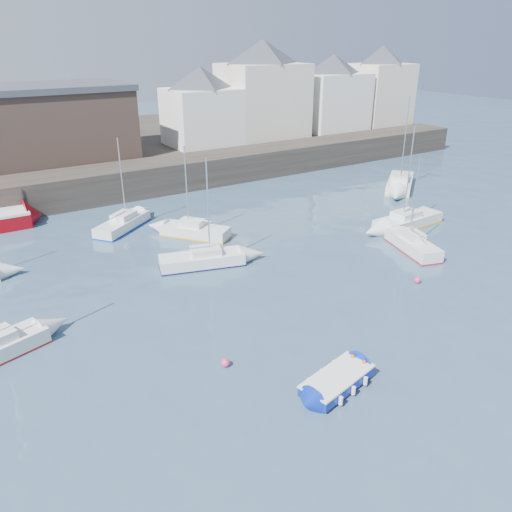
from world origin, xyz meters
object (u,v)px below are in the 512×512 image
sailboat_b (202,259)px  sailboat_h (123,223)px  sailboat_g (400,183)px  sailboat_d (408,221)px  buoy_near (226,366)px  blue_dinghy (337,381)px  buoy_far (174,266)px  buoy_mid (417,283)px  sailboat_f (195,231)px  sailboat_c (412,244)px

sailboat_b → sailboat_h: 10.46m
sailboat_b → sailboat_g: bearing=13.7°
sailboat_d → buoy_near: 24.43m
blue_dinghy → buoy_near: bearing=130.0°
sailboat_g → buoy_far: 28.98m
buoy_mid → sailboat_f: bearing=119.7°
buoy_far → sailboat_f: bearing=49.2°
sailboat_c → sailboat_d: sailboat_d is taller
sailboat_h → buoy_far: sailboat_h is taller
sailboat_b → buoy_mid: (10.72, -9.93, -0.50)m
sailboat_b → sailboat_c: bearing=-22.5°
buoy_near → sailboat_c: bearing=15.1°
sailboat_g → buoy_mid: 23.00m
blue_dinghy → buoy_mid: (11.54, 5.39, -0.40)m
buoy_near → sailboat_d: bearing=21.6°
blue_dinghy → sailboat_g: (27.60, 21.85, 0.14)m
sailboat_b → buoy_near: 11.95m
sailboat_f → blue_dinghy: bearing=-97.8°
sailboat_b → sailboat_g: 27.56m
blue_dinghy → buoy_far: blue_dinghy is taller
sailboat_c → buoy_far: bearing=156.3°
sailboat_g → sailboat_h: sailboat_g is taller
sailboat_g → sailboat_d: bearing=-134.1°
sailboat_d → buoy_near: size_ratio=19.04×
sailboat_g → buoy_mid: sailboat_g is taller
sailboat_d → sailboat_f: sailboat_d is taller
blue_dinghy → sailboat_h: bearing=93.3°
sailboat_c → buoy_far: (-16.26, 7.12, -0.54)m
blue_dinghy → buoy_far: 16.43m
buoy_near → sailboat_h: bearing=84.6°
sailboat_f → sailboat_g: bearing=2.7°
blue_dinghy → buoy_mid: size_ratio=9.30×
blue_dinghy → sailboat_g: sailboat_g is taller
sailboat_d → buoy_mid: (-7.65, -7.80, -0.51)m
sailboat_d → buoy_far: sailboat_d is taller
buoy_near → buoy_far: bearing=77.8°
sailboat_c → buoy_near: (-18.91, -5.09, -0.54)m
blue_dinghy → buoy_near: blue_dinghy is taller
buoy_near → buoy_mid: (15.06, 1.20, 0.00)m
sailboat_c → buoy_mid: (-3.85, -3.89, -0.54)m
buoy_mid → buoy_far: size_ratio=1.24×
sailboat_b → buoy_mid: 14.62m
sailboat_b → sailboat_f: sailboat_b is taller
sailboat_d → buoy_near: bearing=-158.4°
sailboat_b → sailboat_f: (2.01, 5.37, 0.02)m
buoy_mid → sailboat_h: bearing=122.9°
buoy_near → sailboat_g: bearing=29.6°
buoy_near → sailboat_f: bearing=69.0°
sailboat_h → sailboat_f: bearing=-48.2°
sailboat_d → sailboat_g: sailboat_g is taller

